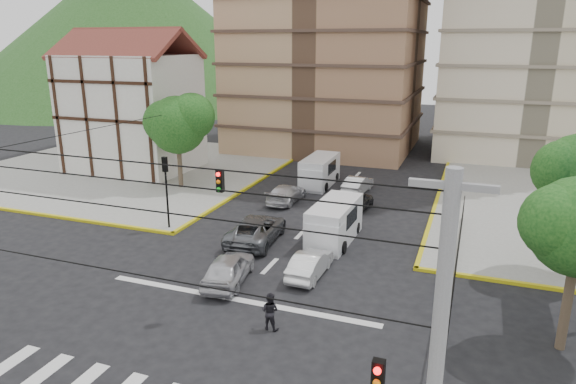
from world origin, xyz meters
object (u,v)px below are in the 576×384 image
at_px(van_left_lane, 319,172).
at_px(pedestrian_crosswalk, 270,311).
at_px(car_silver_front_left, 228,268).
at_px(car_white_front_right, 310,264).
at_px(traffic_light_nw, 166,180).
at_px(van_right_lane, 333,224).

bearing_deg(van_left_lane, pedestrian_crosswalk, -78.15).
xyz_separation_m(car_silver_front_left, car_white_front_right, (3.42, 2.04, -0.10)).
height_order(traffic_light_nw, van_left_lane, traffic_light_nw).
xyz_separation_m(traffic_light_nw, van_right_lane, (9.97, 1.45, -2.00)).
relative_size(van_right_lane, pedestrian_crosswalk, 3.30).
bearing_deg(car_white_front_right, van_right_lane, -87.08).
relative_size(van_left_lane, car_silver_front_left, 1.21).
bearing_deg(van_right_lane, van_left_lane, 112.85).
height_order(traffic_light_nw, car_white_front_right, traffic_light_nw).
distance_m(traffic_light_nw, car_silver_front_left, 8.76).
relative_size(car_silver_front_left, car_white_front_right, 1.13).
xyz_separation_m(traffic_light_nw, pedestrian_crosswalk, (10.07, -8.32, -2.33)).
relative_size(van_right_lane, van_left_lane, 1.01).
bearing_deg(car_silver_front_left, traffic_light_nw, -46.70).
bearing_deg(pedestrian_crosswalk, van_right_lane, -85.13).
bearing_deg(car_white_front_right, traffic_light_nw, -15.74).
height_order(traffic_light_nw, van_right_lane, traffic_light_nw).
distance_m(van_right_lane, car_white_front_right, 4.61).
xyz_separation_m(van_right_lane, van_left_lane, (-4.29, 11.20, 0.00)).
distance_m(van_left_lane, car_white_front_right, 16.40).
bearing_deg(traffic_light_nw, pedestrian_crosswalk, -39.55).
distance_m(car_silver_front_left, pedestrian_crosswalk, 4.64).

